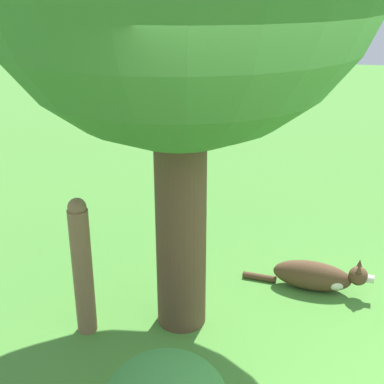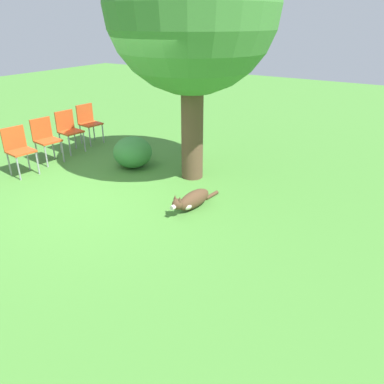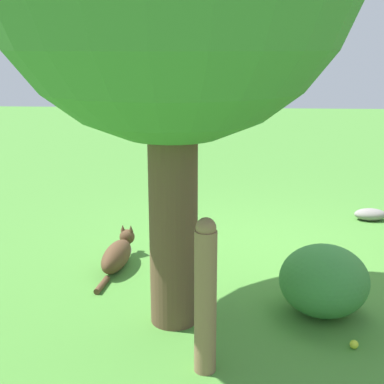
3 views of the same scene
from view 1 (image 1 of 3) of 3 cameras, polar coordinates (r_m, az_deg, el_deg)
dog at (r=5.08m, az=13.28°, el=-8.74°), size 0.32×1.18×0.35m
fence_post at (r=4.29m, az=-11.63°, el=-7.79°), size 0.16×0.16×1.17m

